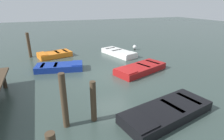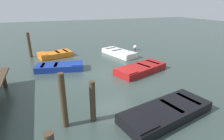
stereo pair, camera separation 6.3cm
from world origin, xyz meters
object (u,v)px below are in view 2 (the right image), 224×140
Objects in this scene: rowboat_blue at (60,67)px; rowboat_black at (165,112)px; rowboat_red at (140,69)px; mooring_piling_mid_left at (93,101)px; mooring_piling_center at (63,101)px; marker_buoy at (135,47)px; rowboat_orange at (55,54)px; mooring_piling_far_right at (29,45)px; rowboat_white at (119,53)px.

rowboat_blue is 7.80m from rowboat_black.
rowboat_blue is at bearing -44.03° from rowboat_red.
mooring_piling_center reaches higher than mooring_piling_mid_left.
marker_buoy is at bearing -123.17° from rowboat_black.
rowboat_black is (-4.76, 1.60, -0.00)m from rowboat_red.
rowboat_orange is 2.16m from mooring_piling_far_right.
rowboat_black is 12.38m from mooring_piling_far_right.
rowboat_white is at bearing 150.20° from rowboat_orange.
mooring_piling_mid_left is at bearing 23.18° from rowboat_red.
mooring_piling_center is at bearing -81.72° from rowboat_blue.
rowboat_orange is at bearing -109.47° from mooring_piling_far_right.
marker_buoy is at bearing -133.90° from rowboat_red.
rowboat_red is 8.15× the size of marker_buoy.
mooring_piling_mid_left is at bearing -28.46° from rowboat_black.
mooring_piling_center reaches higher than rowboat_orange.
rowboat_black is at bearing 93.78° from rowboat_orange.
mooring_piling_mid_left reaches higher than rowboat_red.
rowboat_black is at bearing -52.30° from rowboat_blue.
rowboat_black is at bearing -107.31° from mooring_piling_mid_left.
mooring_piling_far_right is 4.27× the size of marker_buoy.
rowboat_orange is 9.68m from mooring_piling_center.
rowboat_blue is 3.44m from rowboat_orange.
mooring_piling_mid_left is at bearing -166.20° from mooring_piling_far_right.
mooring_piling_far_right is at bearing 127.90° from rowboat_blue.
mooring_piling_far_right reaches higher than rowboat_black.
rowboat_orange is (3.44, 0.06, 0.00)m from rowboat_blue.
mooring_piling_center is 12.17m from marker_buoy.
rowboat_white is 1.73× the size of mooring_piling_center.
mooring_piling_far_right reaches higher than rowboat_white.
mooring_piling_far_right is (6.41, 6.86, 0.81)m from rowboat_red.
rowboat_red is 1.91× the size of mooring_piling_far_right.
marker_buoy is at bearing 163.03° from rowboat_orange.
mooring_piling_far_right reaches higher than rowboat_red.
rowboat_black is 2.51× the size of mooring_piling_mid_left.
marker_buoy is at bearing -36.35° from mooring_piling_mid_left.
rowboat_red is 1.35× the size of rowboat_orange.
mooring_piling_mid_left is 0.78× the size of mooring_piling_center.
rowboat_red and rowboat_black have the same top height.
rowboat_black is 10.92m from marker_buoy.
mooring_piling_far_right is at bearing -33.50° from rowboat_orange.
marker_buoy reaches higher than rowboat_blue.
rowboat_white is at bearing 32.94° from rowboat_blue.
mooring_piling_far_right is (10.30, 1.49, -0.02)m from mooring_piling_center.
marker_buoy reaches higher than rowboat_red.
rowboat_red and rowboat_white have the same top height.
rowboat_blue is at bearing 5.40° from mooring_piling_mid_left.
mooring_piling_mid_left reaches higher than rowboat_black.
rowboat_orange is at bearing 103.50° from rowboat_blue.
marker_buoy is (1.11, -2.17, 0.07)m from rowboat_white.
mooring_piling_far_right is (0.67, 1.89, 0.81)m from rowboat_orange.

